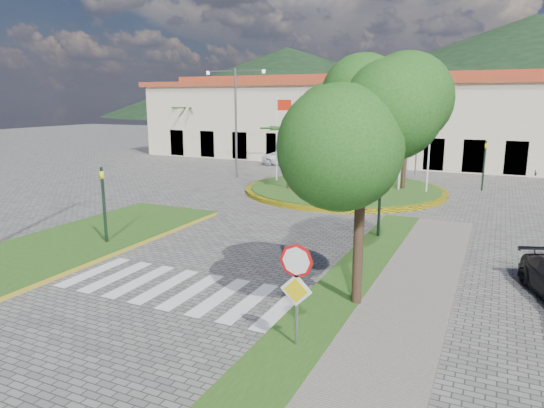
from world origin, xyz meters
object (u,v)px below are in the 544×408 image
at_px(deciduous_tree, 363,123).
at_px(white_van, 287,158).
at_px(roundabout_island, 344,189).
at_px(car_dark_b, 514,168).
at_px(stop_sign, 296,280).
at_px(car_dark_a, 372,165).

relative_size(deciduous_tree, white_van, 1.54).
relative_size(roundabout_island, car_dark_b, 3.99).
bearing_deg(white_van, roundabout_island, -151.20).
relative_size(stop_sign, car_dark_a, 0.78).
xyz_separation_m(roundabout_island, stop_sign, (4.90, -20.04, 1.61)).
bearing_deg(car_dark_a, stop_sign, 166.21).
xyz_separation_m(roundabout_island, car_dark_a, (-0.43, 9.08, 0.40)).
bearing_deg(white_van, car_dark_b, -94.31).
bearing_deg(car_dark_a, car_dark_b, -97.79).
distance_m(stop_sign, white_van, 32.89).
relative_size(car_dark_a, car_dark_b, 1.06).
relative_size(roundabout_island, white_van, 2.88).
xyz_separation_m(deciduous_tree, white_van, (-13.81, 27.06, -4.56)).
height_order(roundabout_island, car_dark_b, roundabout_island).
relative_size(roundabout_island, car_dark_a, 3.75).
xyz_separation_m(stop_sign, car_dark_b, (5.07, 32.17, -1.27)).
relative_size(stop_sign, deciduous_tree, 0.39).
bearing_deg(car_dark_b, deciduous_tree, 174.55).
bearing_deg(deciduous_tree, car_dark_b, 81.28).
relative_size(stop_sign, white_van, 0.60).
distance_m(stop_sign, deciduous_tree, 4.59).
bearing_deg(white_van, stop_sign, -167.08).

